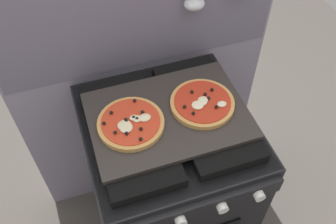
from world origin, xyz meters
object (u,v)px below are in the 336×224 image
object	(u,v)px
stove	(168,182)
baking_tray	(168,115)
pizza_left	(131,123)
pizza_right	(203,104)

from	to	relation	value
stove	baking_tray	world-z (taller)	baking_tray
pizza_left	pizza_right	distance (m)	0.26
stove	pizza_left	xyz separation A→B (m)	(-0.13, -0.01, 0.48)
pizza_left	pizza_right	bearing A→B (deg)	0.94
pizza_left	baking_tray	bearing A→B (deg)	3.32
stove	pizza_left	world-z (taller)	pizza_left
baking_tray	pizza_right	bearing A→B (deg)	-1.58
baking_tray	pizza_left	bearing A→B (deg)	-176.68
pizza_right	pizza_left	bearing A→B (deg)	-179.06
stove	baking_tray	xyz separation A→B (m)	(0.00, 0.00, 0.46)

